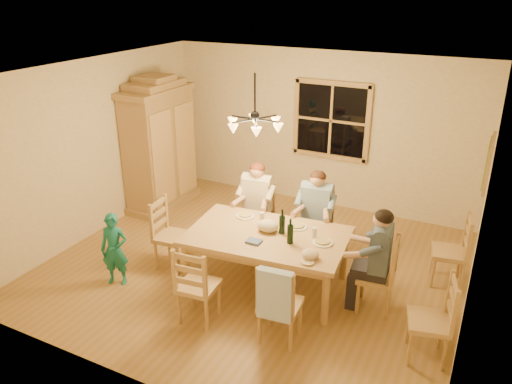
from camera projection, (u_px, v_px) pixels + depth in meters
The scene contains 33 objects.
floor at pixel (255, 266), 7.07m from camera, with size 5.50×5.50×0.00m, color olive.
ceiling at pixel (255, 73), 6.01m from camera, with size 5.50×5.00×0.02m, color white.
wall_back at pixel (320, 130), 8.60m from camera, with size 5.50×0.02×2.70m, color beige.
wall_left at pixel (96, 148), 7.67m from camera, with size 0.02×5.00×2.70m, color beige.
wall_right at pixel (481, 218), 5.40m from camera, with size 0.02×5.00×2.70m, color beige.
window at pixel (331, 120), 8.41m from camera, with size 1.30×0.06×1.30m.
painting at pixel (489, 163), 6.31m from camera, with size 0.06×0.78×0.64m.
chandelier at pixel (255, 123), 6.25m from camera, with size 0.77×0.68×0.71m.
armoire at pixel (160, 148), 8.60m from camera, with size 0.66×1.40×2.30m.
dining_table at pixel (267, 241), 6.36m from camera, with size 2.12×1.42×0.76m.
chair_far_left at pixel (257, 228), 7.49m from camera, with size 0.48×0.46×0.99m.
chair_far_right at pixel (315, 238), 7.19m from camera, with size 0.48×0.46×0.99m.
chair_near_left at pixel (199, 297), 5.85m from camera, with size 0.48×0.46×0.99m.
chair_near_right at pixel (280, 316), 5.52m from camera, with size 0.48×0.46×0.99m.
chair_end_left at pixel (173, 246), 6.97m from camera, with size 0.46×0.48×0.99m.
chair_end_right at pixel (375, 287), 6.04m from camera, with size 0.46×0.48×0.99m.
adult_woman at pixel (257, 195), 7.28m from camera, with size 0.42×0.45×0.87m.
adult_plaid_man at pixel (316, 204), 6.98m from camera, with size 0.42×0.45×0.87m.
adult_slate_man at pixel (379, 248), 5.83m from camera, with size 0.45×0.42×0.87m.
towel at pixel (275, 295), 5.20m from camera, with size 0.38×0.10×0.58m, color #B4CBF3.
wine_bottle_a at pixel (282, 222), 6.28m from camera, with size 0.08×0.08×0.33m, color black.
wine_bottle_b at pixel (290, 231), 6.05m from camera, with size 0.08×0.08×0.33m, color black.
plate_woman at pixel (245, 216), 6.79m from camera, with size 0.26×0.26×0.02m, color white.
plate_plaid at pixel (297, 227), 6.50m from camera, with size 0.26×0.26×0.02m, color white.
plate_slate at pixel (322, 243), 6.10m from camera, with size 0.26×0.26×0.02m, color white.
wine_glass_a at pixel (262, 217), 6.61m from camera, with size 0.06×0.06×0.14m, color silver.
wine_glass_b at pixel (314, 233), 6.21m from camera, with size 0.06×0.06×0.14m, color silver.
cap at pixel (310, 254), 5.75m from camera, with size 0.20×0.20×0.11m, color beige.
napkin at pixel (254, 241), 6.12m from camera, with size 0.18×0.14×0.03m, color #526596.
cloth_bundle at pixel (268, 226), 6.37m from camera, with size 0.28×0.22×0.15m, color #C8B891.
child at pixel (115, 249), 6.49m from camera, with size 0.36×0.24×1.00m, color #1B7975.
chair_spare_front at pixel (427, 333), 5.25m from camera, with size 0.51×0.53×0.99m.
chair_spare_back at pixel (447, 262), 6.57m from camera, with size 0.49×0.50×0.99m.
Camera 1 is at (2.74, -5.44, 3.73)m, focal length 35.00 mm.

